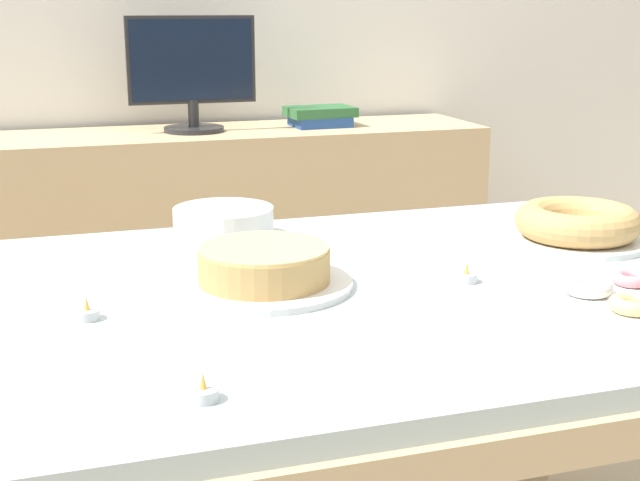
{
  "coord_description": "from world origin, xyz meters",
  "views": [
    {
      "loc": [
        -0.55,
        -1.41,
        1.24
      ],
      "look_at": [
        -0.07,
        0.09,
        0.82
      ],
      "focal_mm": 50.0,
      "sensor_mm": 36.0,
      "label": 1
    }
  ],
  "objects_px": {
    "cake_golden_bundt": "(577,225)",
    "tealight_near_front": "(203,393)",
    "plate_stack": "(224,224)",
    "book_stack": "(320,116)",
    "tealight_centre": "(466,277)",
    "computer_monitor": "(192,74)",
    "tealight_near_cakes": "(87,313)",
    "cake_chocolate_round": "(264,269)",
    "pastry_platter": "(638,297)"
  },
  "relations": [
    {
      "from": "plate_stack",
      "to": "tealight_near_front",
      "type": "height_order",
      "value": "plate_stack"
    },
    {
      "from": "book_stack",
      "to": "pastry_platter",
      "type": "distance_m",
      "value": 1.8
    },
    {
      "from": "book_stack",
      "to": "cake_golden_bundt",
      "type": "distance_m",
      "value": 1.43
    },
    {
      "from": "tealight_near_front",
      "to": "tealight_centre",
      "type": "xyz_separation_m",
      "value": [
        0.54,
        0.34,
        0.0
      ]
    },
    {
      "from": "computer_monitor",
      "to": "pastry_platter",
      "type": "distance_m",
      "value": 1.86
    },
    {
      "from": "cake_golden_bundt",
      "to": "tealight_near_front",
      "type": "xyz_separation_m",
      "value": [
        -0.88,
        -0.52,
        -0.03
      ]
    },
    {
      "from": "cake_chocolate_round",
      "to": "tealight_centre",
      "type": "distance_m",
      "value": 0.36
    },
    {
      "from": "cake_chocolate_round",
      "to": "pastry_platter",
      "type": "distance_m",
      "value": 0.63
    },
    {
      "from": "pastry_platter",
      "to": "tealight_near_front",
      "type": "relative_size",
      "value": 7.66
    },
    {
      "from": "cake_chocolate_round",
      "to": "tealight_centre",
      "type": "height_order",
      "value": "cake_chocolate_round"
    },
    {
      "from": "computer_monitor",
      "to": "cake_golden_bundt",
      "type": "distance_m",
      "value": 1.54
    },
    {
      "from": "plate_stack",
      "to": "tealight_near_cakes",
      "type": "relative_size",
      "value": 5.25
    },
    {
      "from": "plate_stack",
      "to": "book_stack",
      "type": "bearing_deg",
      "value": 63.37
    },
    {
      "from": "book_stack",
      "to": "tealight_centre",
      "type": "relative_size",
      "value": 5.89
    },
    {
      "from": "cake_chocolate_round",
      "to": "pastry_platter",
      "type": "relative_size",
      "value": 1.01
    },
    {
      "from": "tealight_centre",
      "to": "plate_stack",
      "type": "bearing_deg",
      "value": 129.79
    },
    {
      "from": "plate_stack",
      "to": "computer_monitor",
      "type": "bearing_deg",
      "value": 82.87
    },
    {
      "from": "tealight_near_cakes",
      "to": "tealight_near_front",
      "type": "relative_size",
      "value": 1.0
    },
    {
      "from": "cake_chocolate_round",
      "to": "plate_stack",
      "type": "relative_size",
      "value": 1.47
    },
    {
      "from": "plate_stack",
      "to": "tealight_centre",
      "type": "relative_size",
      "value": 5.25
    },
    {
      "from": "computer_monitor",
      "to": "plate_stack",
      "type": "height_order",
      "value": "computer_monitor"
    },
    {
      "from": "computer_monitor",
      "to": "cake_chocolate_round",
      "type": "relative_size",
      "value": 1.37
    },
    {
      "from": "cake_golden_bundt",
      "to": "tealight_near_front",
      "type": "bearing_deg",
      "value": -149.45
    },
    {
      "from": "computer_monitor",
      "to": "tealight_near_cakes",
      "type": "relative_size",
      "value": 10.6
    },
    {
      "from": "book_stack",
      "to": "cake_golden_bundt",
      "type": "relative_size",
      "value": 0.8
    },
    {
      "from": "computer_monitor",
      "to": "tealight_near_front",
      "type": "xyz_separation_m",
      "value": [
        -0.33,
        -1.94,
        -0.25
      ]
    },
    {
      "from": "tealight_centre",
      "to": "pastry_platter",
      "type": "bearing_deg",
      "value": -43.64
    },
    {
      "from": "pastry_platter",
      "to": "tealight_near_cakes",
      "type": "xyz_separation_m",
      "value": [
        -0.87,
        0.21,
        -0.0
      ]
    },
    {
      "from": "computer_monitor",
      "to": "pastry_platter",
      "type": "relative_size",
      "value": 1.38
    },
    {
      "from": "book_stack",
      "to": "cake_golden_bundt",
      "type": "xyz_separation_m",
      "value": [
        0.1,
        -1.43,
        -0.07
      ]
    },
    {
      "from": "plate_stack",
      "to": "tealight_centre",
      "type": "distance_m",
      "value": 0.55
    },
    {
      "from": "plate_stack",
      "to": "tealight_centre",
      "type": "height_order",
      "value": "plate_stack"
    },
    {
      "from": "pastry_platter",
      "to": "plate_stack",
      "type": "distance_m",
      "value": 0.84
    },
    {
      "from": "book_stack",
      "to": "pastry_platter",
      "type": "bearing_deg",
      "value": -90.95
    },
    {
      "from": "cake_chocolate_round",
      "to": "tealight_near_front",
      "type": "height_order",
      "value": "cake_chocolate_round"
    },
    {
      "from": "cake_golden_bundt",
      "to": "book_stack",
      "type": "bearing_deg",
      "value": 94.09
    },
    {
      "from": "cake_golden_bundt",
      "to": "tealight_near_cakes",
      "type": "xyz_separation_m",
      "value": [
        -1.0,
        -0.17,
        -0.03
      ]
    },
    {
      "from": "tealight_centre",
      "to": "cake_chocolate_round",
      "type": "bearing_deg",
      "value": 167.41
    },
    {
      "from": "plate_stack",
      "to": "cake_chocolate_round",
      "type": "bearing_deg",
      "value": -89.98
    },
    {
      "from": "book_stack",
      "to": "tealight_near_cakes",
      "type": "relative_size",
      "value": 5.89
    },
    {
      "from": "pastry_platter",
      "to": "computer_monitor",
      "type": "bearing_deg",
      "value": 102.96
    },
    {
      "from": "tealight_near_front",
      "to": "tealight_near_cakes",
      "type": "bearing_deg",
      "value": 108.78
    },
    {
      "from": "computer_monitor",
      "to": "tealight_near_front",
      "type": "height_order",
      "value": "computer_monitor"
    },
    {
      "from": "plate_stack",
      "to": "tealight_near_front",
      "type": "xyz_separation_m",
      "value": [
        -0.19,
        -0.77,
        -0.02
      ]
    },
    {
      "from": "pastry_platter",
      "to": "book_stack",
      "type": "bearing_deg",
      "value": 89.05
    },
    {
      "from": "book_stack",
      "to": "tealight_near_front",
      "type": "height_order",
      "value": "book_stack"
    },
    {
      "from": "cake_golden_bundt",
      "to": "pastry_platter",
      "type": "distance_m",
      "value": 0.4
    },
    {
      "from": "cake_chocolate_round",
      "to": "cake_golden_bundt",
      "type": "xyz_separation_m",
      "value": [
        0.69,
        0.1,
        0.0
      ]
    },
    {
      "from": "plate_stack",
      "to": "tealight_centre",
      "type": "xyz_separation_m",
      "value": [
        0.35,
        -0.42,
        -0.02
      ]
    },
    {
      "from": "cake_chocolate_round",
      "to": "tealight_near_cakes",
      "type": "height_order",
      "value": "cake_chocolate_round"
    }
  ]
}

